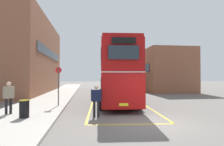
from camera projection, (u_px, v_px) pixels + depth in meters
The scene contains 11 objects.
ground_plane at pixel (112, 95), 23.40m from camera, with size 135.60×135.60×0.00m, color #66605B.
sidewalk_left at pixel (59, 93), 24.94m from camera, with size 4.00×57.60×0.14m, color #A39E93.
brick_building_left at pixel (26, 57), 26.79m from camera, with size 6.67×19.54×9.92m.
depot_building_right at pixel (159, 71), 31.81m from camera, with size 6.50×13.33×6.30m.
double_decker_bus at pixel (116, 73), 16.08m from camera, with size 3.40×10.34×4.75m.
single_deck_bus at pixel (120, 80), 31.84m from camera, with size 2.85×8.44×3.02m.
pedestrian_boarding at pixel (96, 98), 10.62m from camera, with size 0.59×0.27×1.76m.
pedestrian_waiting_near at pixel (9, 95), 10.72m from camera, with size 0.54×0.48×1.79m.
litter_bin at pixel (24, 109), 9.79m from camera, with size 0.51×0.51×0.90m.
bus_stop_sign at pixel (58, 82), 13.94m from camera, with size 0.44×0.11×2.76m.
bay_marking_yellow at pixel (119, 107), 14.13m from camera, with size 5.11×12.48×0.01m.
Camera 1 is at (-3.01, -8.86, 2.21)m, focal length 31.11 mm.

